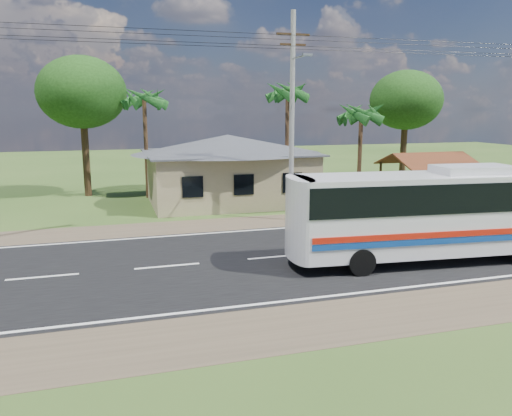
{
  "coord_description": "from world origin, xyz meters",
  "views": [
    {
      "loc": [
        -6.43,
        -18.78,
        6.0
      ],
      "look_at": [
        -0.61,
        1.0,
        1.92
      ],
      "focal_mm": 35.0,
      "sensor_mm": 36.0,
      "label": 1
    }
  ],
  "objects_px": {
    "person": "(478,192)",
    "motorcycle": "(311,211)",
    "waiting_shed": "(428,162)",
    "coach_bus": "(448,207)"
  },
  "relations": [
    {
      "from": "person",
      "to": "motorcycle",
      "type": "bearing_deg",
      "value": 2.63
    },
    {
      "from": "coach_bus",
      "to": "person",
      "type": "distance_m",
      "value": 12.99
    },
    {
      "from": "waiting_shed",
      "to": "motorcycle",
      "type": "relative_size",
      "value": 2.88
    },
    {
      "from": "waiting_shed",
      "to": "person",
      "type": "height_order",
      "value": "waiting_shed"
    },
    {
      "from": "waiting_shed",
      "to": "coach_bus",
      "type": "xyz_separation_m",
      "value": [
        -6.61,
        -10.76,
        -0.54
      ]
    },
    {
      "from": "coach_bus",
      "to": "motorcycle",
      "type": "relative_size",
      "value": 6.92
    },
    {
      "from": "coach_bus",
      "to": "motorcycle",
      "type": "xyz_separation_m",
      "value": [
        -2.29,
        8.53,
        -1.71
      ]
    },
    {
      "from": "motorcycle",
      "to": "coach_bus",
      "type": "bearing_deg",
      "value": -167.85
    },
    {
      "from": "waiting_shed",
      "to": "motorcycle",
      "type": "distance_m",
      "value": 9.45
    },
    {
      "from": "waiting_shed",
      "to": "person",
      "type": "distance_m",
      "value": 3.55
    }
  ]
}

